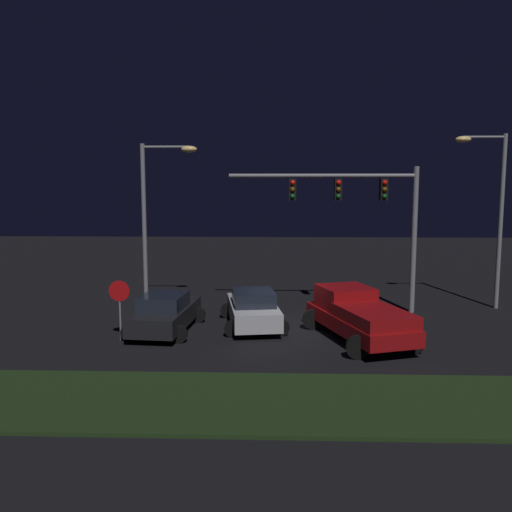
# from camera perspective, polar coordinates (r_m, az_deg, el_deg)

# --- Properties ---
(ground_plane) EXTENTS (80.00, 80.00, 0.00)m
(ground_plane) POSITION_cam_1_polar(r_m,az_deg,el_deg) (21.59, 2.41, -7.69)
(ground_plane) COLOR black
(grass_median) EXTENTS (20.89, 4.06, 0.10)m
(grass_median) POSITION_cam_1_polar(r_m,az_deg,el_deg) (14.43, 2.64, -15.24)
(grass_median) COLOR black
(grass_median) RESTS_ON ground_plane
(pickup_truck) EXTENTS (3.97, 5.75, 1.80)m
(pickup_truck) POSITION_cam_1_polar(r_m,az_deg,el_deg) (20.18, 10.71, -5.96)
(pickup_truck) COLOR maroon
(pickup_truck) RESTS_ON ground_plane
(car_sedan) EXTENTS (2.74, 4.55, 1.51)m
(car_sedan) POSITION_cam_1_polar(r_m,az_deg,el_deg) (21.23, -9.63, -5.99)
(car_sedan) COLOR black
(car_sedan) RESTS_ON ground_plane
(car_sedan_far) EXTENTS (2.90, 4.62, 1.51)m
(car_sedan_far) POSITION_cam_1_polar(r_m,az_deg,el_deg) (21.67, -0.32, -5.62)
(car_sedan_far) COLOR #B7B7BC
(car_sedan_far) RESTS_ON ground_plane
(traffic_signal_gantry) EXTENTS (8.32, 0.56, 6.50)m
(traffic_signal_gantry) POSITION_cam_1_polar(r_m,az_deg,el_deg) (24.14, 10.95, 5.54)
(traffic_signal_gantry) COLOR slate
(traffic_signal_gantry) RESTS_ON ground_plane
(street_lamp_left) EXTENTS (2.53, 0.44, 7.51)m
(street_lamp_left) POSITION_cam_1_polar(r_m,az_deg,el_deg) (24.52, -10.64, 5.28)
(street_lamp_left) COLOR slate
(street_lamp_left) RESTS_ON ground_plane
(street_lamp_right) EXTENTS (2.32, 0.44, 7.98)m
(street_lamp_right) POSITION_cam_1_polar(r_m,az_deg,el_deg) (26.75, 23.78, 5.46)
(street_lamp_right) COLOR slate
(street_lamp_right) RESTS_ON ground_plane
(stop_sign) EXTENTS (0.76, 0.08, 2.23)m
(stop_sign) POSITION_cam_1_polar(r_m,az_deg,el_deg) (20.19, -14.32, -4.42)
(stop_sign) COLOR slate
(stop_sign) RESTS_ON ground_plane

